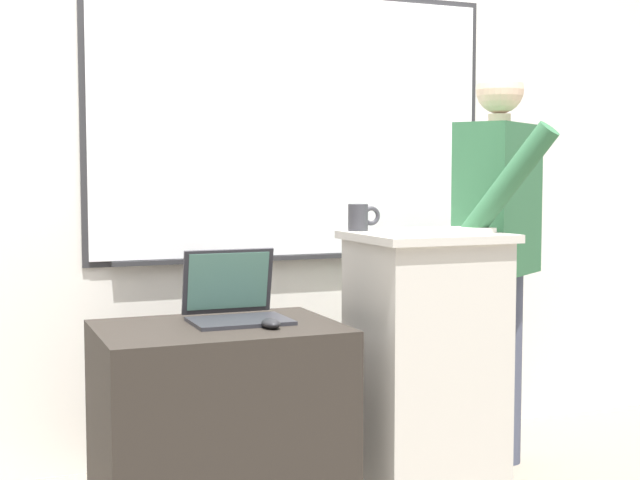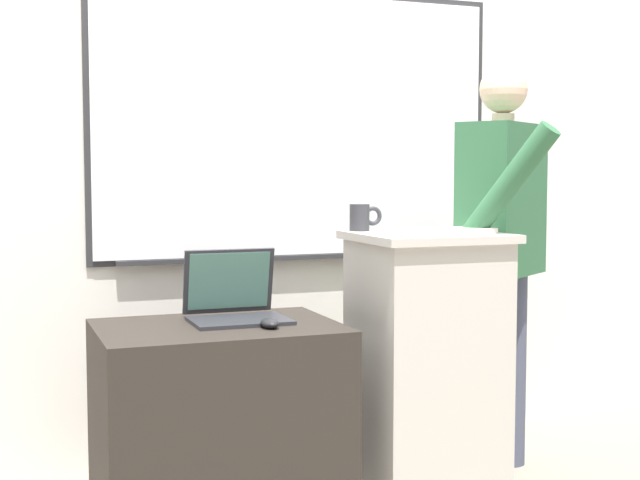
% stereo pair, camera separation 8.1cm
% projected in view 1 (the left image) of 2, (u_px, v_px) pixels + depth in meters
% --- Properties ---
extents(back_wall, '(6.40, 0.17, 2.77)m').
position_uv_depth(back_wall, '(277.00, 138.00, 3.92)').
color(back_wall, silver).
rests_on(back_wall, ground_plane).
extents(lectern_podium, '(0.53, 0.50, 1.01)m').
position_uv_depth(lectern_podium, '(425.00, 365.00, 3.36)').
color(lectern_podium, '#BCB7AD').
rests_on(lectern_podium, ground_plane).
extents(side_desk, '(0.84, 0.60, 0.70)m').
position_uv_depth(side_desk, '(219.00, 424.00, 3.13)').
color(side_desk, '#28231E').
rests_on(side_desk, ground_plane).
extents(person_presenter, '(0.59, 0.73, 1.66)m').
position_uv_depth(person_presenter, '(499.00, 239.00, 3.63)').
color(person_presenter, '#474C60').
rests_on(person_presenter, ground_plane).
extents(laptop, '(0.34, 0.31, 0.25)m').
position_uv_depth(laptop, '(234.00, 301.00, 3.22)').
color(laptop, '#28282D').
rests_on(laptop, side_desk).
extents(wireless_keyboard, '(0.40, 0.14, 0.02)m').
position_uv_depth(wireless_keyboard, '(440.00, 231.00, 3.27)').
color(wireless_keyboard, beige).
rests_on(wireless_keyboard, lectern_podium).
extents(computer_mouse_by_laptop, '(0.06, 0.10, 0.03)m').
position_uv_depth(computer_mouse_by_laptop, '(271.00, 323.00, 3.05)').
color(computer_mouse_by_laptop, black).
rests_on(computer_mouse_by_laptop, side_desk).
extents(coffee_mug, '(0.13, 0.08, 0.10)m').
position_uv_depth(coffee_mug, '(360.00, 217.00, 3.41)').
color(coffee_mug, '#333338').
rests_on(coffee_mug, lectern_podium).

